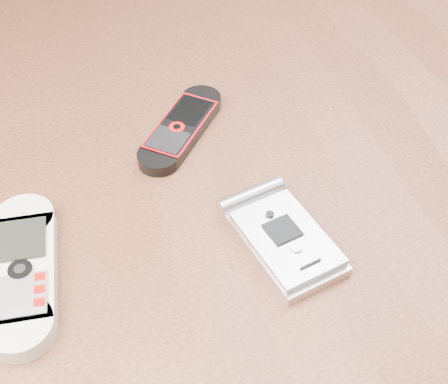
% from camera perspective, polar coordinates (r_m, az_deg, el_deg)
% --- Properties ---
extents(table, '(1.20, 0.80, 0.75)m').
position_cam_1_polar(table, '(0.61, -0.45, -7.59)').
color(table, black).
rests_on(table, ground).
extents(nokia_white, '(0.06, 0.15, 0.02)m').
position_cam_1_polar(nokia_white, '(0.50, -17.92, -6.82)').
color(nokia_white, beige).
rests_on(nokia_white, table).
extents(nokia_black_red, '(0.11, 0.12, 0.01)m').
position_cam_1_polar(nokia_black_red, '(0.59, -3.95, 5.89)').
color(nokia_black_red, black).
rests_on(nokia_black_red, table).
extents(motorola_razr, '(0.08, 0.12, 0.02)m').
position_cam_1_polar(motorola_razr, '(0.49, 5.51, -4.25)').
color(motorola_razr, '#BCBCC1').
rests_on(motorola_razr, table).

